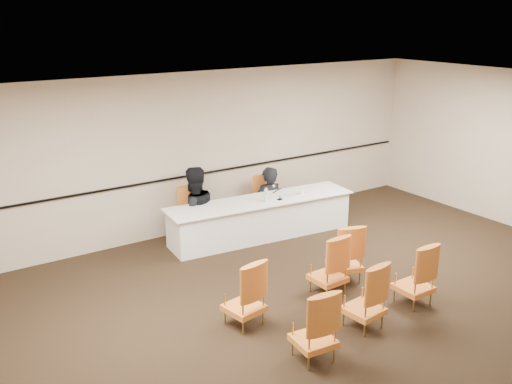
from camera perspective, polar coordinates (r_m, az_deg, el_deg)
floor at (r=8.25m, az=8.81°, el=-11.79°), size 10.00×10.00×0.00m
ceiling at (r=7.27m, az=9.93°, el=9.29°), size 10.00×10.00×0.00m
wall_back at (r=10.76m, az=-5.27°, el=4.02°), size 10.00×0.04×3.00m
wall_rail at (r=10.83m, az=-5.11°, el=1.92°), size 9.80×0.04×0.03m
panel_table at (r=10.57m, az=0.52°, el=-2.64°), size 3.65×1.18×0.72m
panelist_main at (r=11.24m, az=1.22°, el=-1.70°), size 0.65×0.45×1.71m
panelist_main_chair at (r=11.18m, az=1.22°, el=-0.85°), size 0.55×0.55×0.95m
panelist_second at (r=10.56m, az=-6.24°, el=-2.39°), size 0.93×0.73×1.87m
panelist_second_chair at (r=10.54m, az=-6.25°, el=-2.13°), size 0.55×0.55×0.95m
papers at (r=10.70m, az=3.18°, el=-0.37°), size 0.31×0.24×0.00m
microphone at (r=10.43m, az=2.41°, el=-0.08°), size 0.15×0.21×0.27m
water_bottle at (r=10.38m, az=1.01°, el=-0.23°), size 0.08×0.08×0.24m
drinking_glass at (r=10.34m, az=1.01°, el=-0.71°), size 0.08×0.08×0.10m
coffee_cup at (r=10.79m, az=4.61°, el=0.14°), size 0.11×0.11×0.14m
aud_chair_front_left at (r=7.64m, az=-1.23°, el=-10.02°), size 0.58×0.58×0.95m
aud_chair_front_mid at (r=8.51m, az=7.25°, el=-7.15°), size 0.52×0.52×0.95m
aud_chair_front_right at (r=8.94m, az=8.90°, el=-5.95°), size 0.63×0.63×0.95m
aud_chair_back_left at (r=6.99m, az=5.80°, el=-12.99°), size 0.55×0.55×0.95m
aud_chair_back_mid at (r=7.72m, az=10.78°, el=-10.04°), size 0.55×0.55×0.95m
aud_chair_back_right at (r=8.47m, az=15.57°, el=-7.83°), size 0.50×0.50×0.95m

